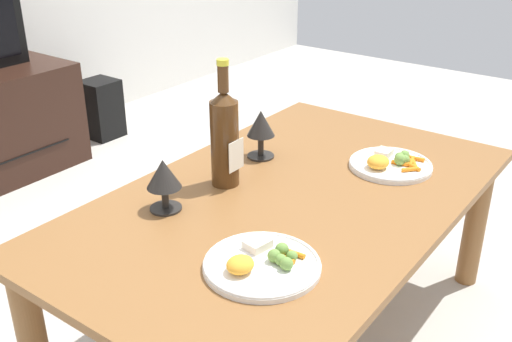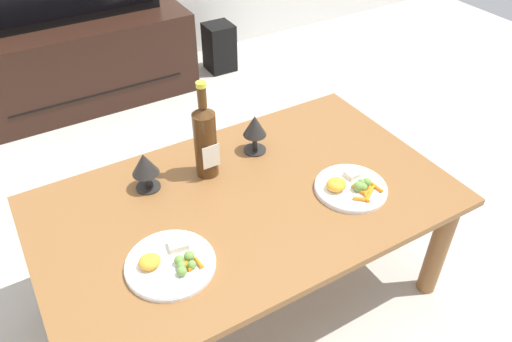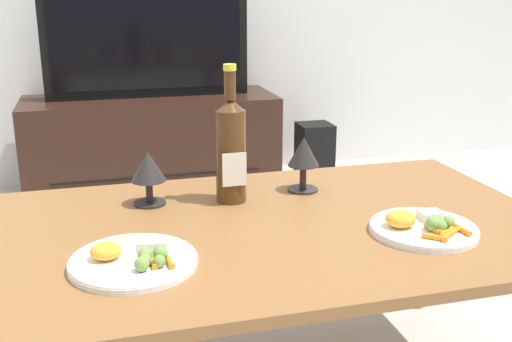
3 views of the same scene
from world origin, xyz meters
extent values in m
cube|color=brown|center=(0.00, 0.00, 0.47)|extent=(1.35, 0.81, 0.03)
cylinder|color=brown|center=(-0.61, 0.34, 0.23)|extent=(0.07, 0.07, 0.46)
cylinder|color=brown|center=(0.61, 0.34, 0.23)|extent=(0.07, 0.07, 0.46)
cube|color=black|center=(-0.10, 1.75, 0.25)|extent=(1.24, 0.46, 0.49)
cube|color=black|center=(-0.10, 1.52, 0.15)|extent=(0.99, 0.01, 0.01)
cube|color=black|center=(-0.10, 1.75, 0.77)|extent=(0.99, 0.04, 0.56)
cube|color=black|center=(-0.10, 1.73, 0.77)|extent=(0.91, 0.01, 0.47)
cube|color=black|center=(0.77, 1.71, 0.16)|extent=(0.18, 0.18, 0.31)
cylinder|color=#4C2D14|center=(-0.05, 0.18, 0.60)|extent=(0.08, 0.08, 0.24)
cone|color=#4C2D14|center=(-0.05, 0.18, 0.73)|extent=(0.08, 0.08, 0.03)
cylinder|color=#4C2D14|center=(-0.05, 0.18, 0.78)|extent=(0.03, 0.03, 0.07)
cylinder|color=yellow|center=(-0.05, 0.18, 0.83)|extent=(0.03, 0.03, 0.02)
cube|color=silver|center=(-0.05, 0.14, 0.58)|extent=(0.06, 0.00, 0.09)
cylinder|color=black|center=(-0.25, 0.21, 0.48)|extent=(0.08, 0.08, 0.01)
cylinder|color=black|center=(-0.25, 0.21, 0.51)|extent=(0.02, 0.02, 0.06)
cone|color=black|center=(-0.25, 0.21, 0.58)|extent=(0.09, 0.09, 0.08)
cylinder|color=black|center=(0.16, 0.21, 0.48)|extent=(0.08, 0.08, 0.01)
cylinder|color=black|center=(0.16, 0.21, 0.52)|extent=(0.02, 0.02, 0.07)
cone|color=black|center=(0.16, 0.21, 0.59)|extent=(0.08, 0.08, 0.08)
cylinder|color=white|center=(-0.32, -0.14, 0.49)|extent=(0.26, 0.26, 0.01)
torus|color=white|center=(-0.32, -0.14, 0.49)|extent=(0.26, 0.26, 0.01)
ellipsoid|color=orange|center=(-0.37, -0.12, 0.51)|extent=(0.06, 0.06, 0.03)
cube|color=beige|center=(-0.28, -0.10, 0.50)|extent=(0.06, 0.06, 0.02)
cylinder|color=orange|center=(-0.26, -0.19, 0.50)|extent=(0.01, 0.04, 0.01)
cylinder|color=orange|center=(-0.29, -0.18, 0.50)|extent=(0.02, 0.04, 0.01)
cylinder|color=orange|center=(-0.29, -0.17, 0.50)|extent=(0.03, 0.04, 0.01)
cylinder|color=orange|center=(-0.29, -0.17, 0.50)|extent=(0.02, 0.04, 0.01)
sphere|color=olive|center=(-0.27, -0.16, 0.51)|extent=(0.03, 0.03, 0.03)
sphere|color=olive|center=(-0.31, -0.20, 0.51)|extent=(0.03, 0.03, 0.03)
sphere|color=olive|center=(-0.30, -0.18, 0.51)|extent=(0.03, 0.03, 0.03)
sphere|color=olive|center=(-0.28, -0.19, 0.50)|extent=(0.03, 0.03, 0.03)
sphere|color=olive|center=(-0.30, -0.16, 0.51)|extent=(0.03, 0.03, 0.03)
cylinder|color=white|center=(0.32, -0.14, 0.49)|extent=(0.24, 0.24, 0.01)
torus|color=white|center=(0.32, -0.14, 0.49)|extent=(0.24, 0.24, 0.01)
ellipsoid|color=orange|center=(0.27, -0.12, 0.51)|extent=(0.07, 0.06, 0.04)
cube|color=beige|center=(0.37, -0.10, 0.50)|extent=(0.06, 0.05, 0.02)
cylinder|color=orange|center=(0.31, -0.21, 0.50)|extent=(0.05, 0.04, 0.01)
cylinder|color=orange|center=(0.33, -0.21, 0.50)|extent=(0.03, 0.05, 0.01)
cylinder|color=orange|center=(0.35, -0.20, 0.50)|extent=(0.05, 0.04, 0.01)
cylinder|color=orange|center=(0.36, -0.19, 0.50)|extent=(0.05, 0.03, 0.01)
cylinder|color=orange|center=(0.37, -0.18, 0.50)|extent=(0.04, 0.05, 0.01)
cylinder|color=orange|center=(0.39, -0.19, 0.50)|extent=(0.01, 0.05, 0.01)
cylinder|color=orange|center=(0.33, -0.17, 0.50)|extent=(0.02, 0.05, 0.01)
sphere|color=olive|center=(0.35, -0.17, 0.51)|extent=(0.03, 0.03, 0.03)
sphere|color=olive|center=(0.33, -0.16, 0.51)|extent=(0.03, 0.03, 0.03)
sphere|color=olive|center=(0.36, -0.15, 0.51)|extent=(0.03, 0.03, 0.03)
sphere|color=olive|center=(0.37, -0.16, 0.51)|extent=(0.03, 0.03, 0.03)
camera|label=1|loc=(-1.21, -0.78, 1.22)|focal=42.14mm
camera|label=2|loc=(-0.58, -1.06, 1.56)|focal=34.62mm
camera|label=3|loc=(-0.38, -1.28, 1.01)|focal=42.85mm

